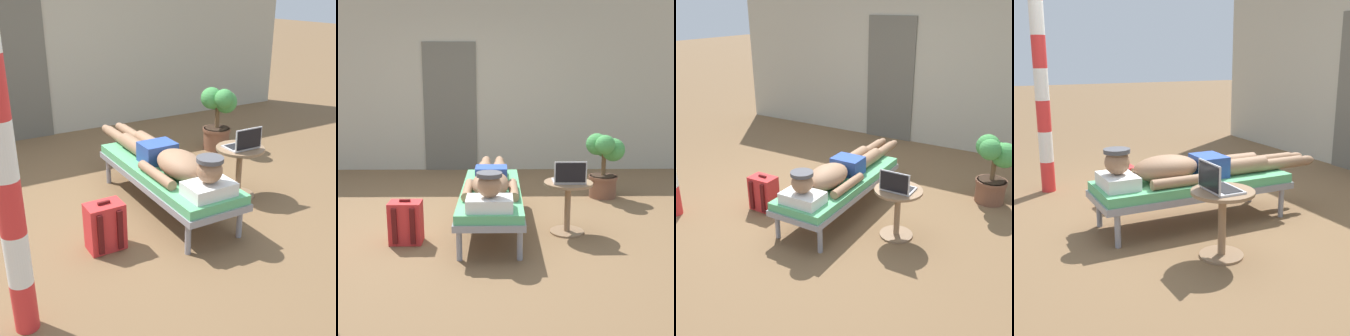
% 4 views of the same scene
% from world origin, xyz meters
% --- Properties ---
extents(ground_plane, '(40.00, 40.00, 0.00)m').
position_xyz_m(ground_plane, '(0.00, 0.00, 0.00)').
color(ground_plane, brown).
extents(house_wall_back, '(7.60, 0.20, 2.70)m').
position_xyz_m(house_wall_back, '(0.25, 2.82, 1.35)').
color(house_wall_back, '#B2AD99').
rests_on(house_wall_back, ground).
extents(house_door_panel, '(0.84, 0.03, 2.04)m').
position_xyz_m(house_door_panel, '(-0.45, 2.71, 1.02)').
color(house_door_panel, '#625F54').
rests_on(house_door_panel, ground).
extents(lounge_chair, '(0.62, 1.81, 0.42)m').
position_xyz_m(lounge_chair, '(0.25, -0.08, 0.35)').
color(lounge_chair, gray).
rests_on(lounge_chair, ground).
extents(person_reclining, '(0.53, 2.17, 0.33)m').
position_xyz_m(person_reclining, '(0.25, -0.11, 0.52)').
color(person_reclining, white).
rests_on(person_reclining, lounge_chair).
extents(side_table, '(0.48, 0.48, 0.52)m').
position_xyz_m(side_table, '(1.01, -0.23, 0.36)').
color(side_table, '#8C6B4C').
rests_on(side_table, ground).
extents(laptop, '(0.31, 0.24, 0.23)m').
position_xyz_m(laptop, '(1.01, -0.28, 0.58)').
color(laptop, silver).
rests_on(laptop, side_table).
extents(backpack, '(0.30, 0.26, 0.42)m').
position_xyz_m(backpack, '(-0.54, -0.47, 0.20)').
color(backpack, red).
rests_on(backpack, ground).
extents(potted_plant, '(0.48, 0.52, 0.83)m').
position_xyz_m(potted_plant, '(1.66, 1.04, 0.48)').
color(potted_plant, brown).
rests_on(potted_plant, ground).
extents(porch_post, '(0.15, 0.15, 2.37)m').
position_xyz_m(porch_post, '(-1.33, -1.08, 1.19)').
color(porch_post, red).
rests_on(porch_post, ground).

